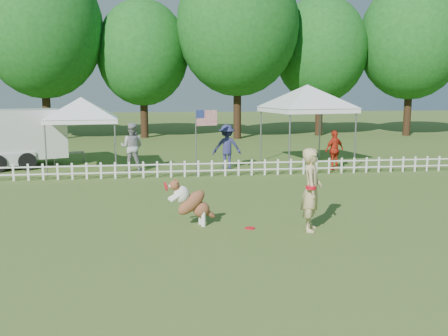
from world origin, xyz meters
name	(u,v)px	position (x,y,z in m)	size (l,w,h in m)	color
ground	(256,227)	(0.00, 0.00, 0.00)	(120.00, 120.00, 0.00)	#37531A
picket_fence	(218,168)	(0.00, 7.00, 0.30)	(22.00, 0.08, 0.60)	silver
handler	(311,190)	(1.18, -0.40, 0.94)	(0.69, 0.45, 1.89)	tan
dog	(192,202)	(-1.46, 0.31, 0.57)	(1.11, 0.37, 1.14)	brown
frisbee_on_turf	(250,228)	(-0.16, -0.08, 0.01)	(0.23, 0.23, 0.02)	red
canopy_tent_left	(82,135)	(-5.16, 9.24, 1.41)	(2.73, 2.73, 2.82)	white
canopy_tent_right	(306,126)	(4.07, 9.45, 1.65)	(3.20, 3.20, 3.31)	white
cargo_trailer	(6,138)	(-8.32, 10.22, 1.21)	(5.50, 2.42, 2.42)	silver
flag_pole	(196,142)	(-0.80, 7.33, 1.24)	(0.95, 0.10, 2.47)	gray
spectator_a	(132,147)	(-3.21, 8.68, 0.95)	(0.92, 0.72, 1.90)	#97989D
spectator_b	(227,147)	(0.56, 8.71, 0.89)	(1.15, 0.66, 1.79)	navy
spectator_c	(334,150)	(4.78, 7.91, 0.79)	(0.93, 0.39, 1.58)	red
tree_left	(43,43)	(-9.00, 21.50, 6.00)	(7.40, 7.40, 12.00)	#164E17
tree_center_left	(143,63)	(-3.00, 22.50, 4.90)	(6.00, 6.00, 9.80)	#164E17
tree_center_right	(238,40)	(3.00, 21.00, 6.30)	(7.60, 7.60, 12.60)	#164E17
tree_right	(321,59)	(9.00, 22.50, 5.20)	(6.20, 6.20, 10.40)	#164E17
tree_far_right	(411,52)	(15.00, 21.50, 5.70)	(7.00, 7.00, 11.40)	#164E17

